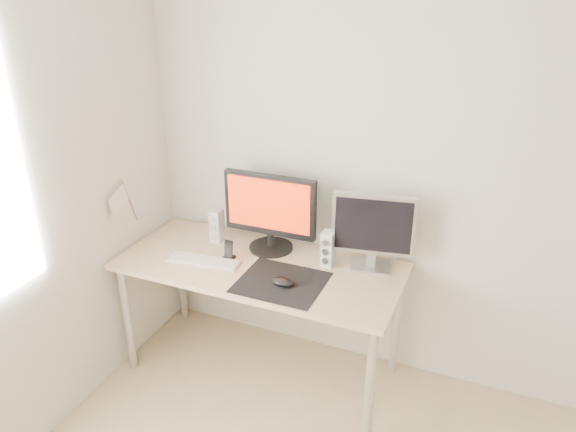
% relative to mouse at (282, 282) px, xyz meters
% --- Properties ---
extents(wall_back, '(3.50, 0.00, 3.50)m').
position_rel_mouse_xyz_m(wall_back, '(0.72, 0.53, 0.50)').
color(wall_back, silver).
rests_on(wall_back, ground).
extents(mousepad, '(0.45, 0.40, 0.00)m').
position_rel_mouse_xyz_m(mousepad, '(-0.02, 0.03, -0.02)').
color(mousepad, black).
rests_on(mousepad, desk).
extents(mouse, '(0.12, 0.07, 0.04)m').
position_rel_mouse_xyz_m(mouse, '(0.00, 0.00, 0.00)').
color(mouse, black).
rests_on(mouse, mousepad).
extents(desk, '(1.60, 0.70, 0.73)m').
position_rel_mouse_xyz_m(desk, '(-0.21, 0.16, -0.10)').
color(desk, '#D1B587').
rests_on(desk, ground).
extents(main_monitor, '(0.55, 0.26, 0.47)m').
position_rel_mouse_xyz_m(main_monitor, '(-0.23, 0.35, 0.23)').
color(main_monitor, black).
rests_on(main_monitor, desk).
extents(second_monitor, '(0.45, 0.20, 0.43)m').
position_rel_mouse_xyz_m(second_monitor, '(0.37, 0.37, 0.22)').
color(second_monitor, '#B5B5B7').
rests_on(second_monitor, desk).
extents(speaker_left, '(0.07, 0.08, 0.21)m').
position_rel_mouse_xyz_m(speaker_left, '(-0.57, 0.32, 0.08)').
color(speaker_left, silver).
rests_on(speaker_left, desk).
extents(speaker_right, '(0.07, 0.08, 0.21)m').
position_rel_mouse_xyz_m(speaker_right, '(0.14, 0.30, 0.08)').
color(speaker_right, white).
rests_on(speaker_right, desk).
extents(keyboard, '(0.43, 0.16, 0.02)m').
position_rel_mouse_xyz_m(keyboard, '(-0.51, 0.06, -0.02)').
color(keyboard, silver).
rests_on(keyboard, desk).
extents(phone_dock, '(0.06, 0.05, 0.11)m').
position_rel_mouse_xyz_m(phone_dock, '(-0.40, 0.15, 0.01)').
color(phone_dock, black).
rests_on(phone_dock, desk).
extents(pennant, '(0.01, 0.23, 0.29)m').
position_rel_mouse_xyz_m(pennant, '(-1.00, 0.02, 0.29)').
color(pennant, '#A57F54').
rests_on(pennant, wall_left).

